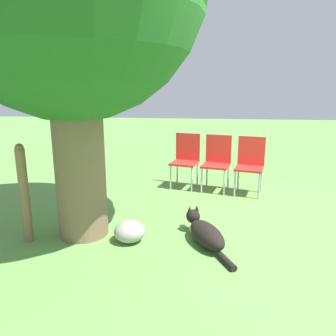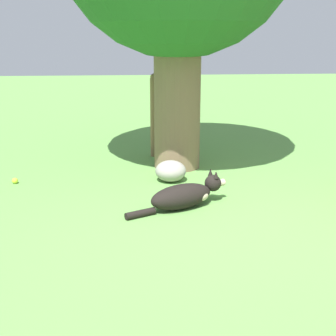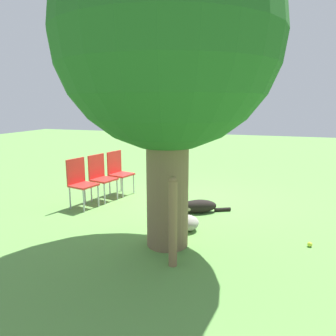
{
  "view_description": "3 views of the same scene",
  "coord_description": "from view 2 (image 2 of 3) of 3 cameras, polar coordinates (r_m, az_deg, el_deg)",
  "views": [
    {
      "loc": [
        -3.75,
        -0.01,
        1.73
      ],
      "look_at": [
        0.76,
        0.55,
        0.61
      ],
      "focal_mm": 35.0,
      "sensor_mm": 36.0,
      "label": 1
    },
    {
      "loc": [
        -0.82,
        -4.32,
        1.66
      ],
      "look_at": [
        -0.47,
        -0.12,
        0.44
      ],
      "focal_mm": 50.0,
      "sensor_mm": 36.0,
      "label": 2
    },
    {
      "loc": [
        -1.61,
        5.59,
        1.99
      ],
      "look_at": [
        -0.28,
        1.6,
        1.14
      ],
      "focal_mm": 35.0,
      "sensor_mm": 36.0,
      "label": 3
    }
  ],
  "objects": [
    {
      "name": "ground_plane",
      "position": [
        4.7,
        5.65,
        -4.64
      ],
      "size": [
        30.0,
        30.0,
        0.0
      ],
      "primitive_type": "plane",
      "color": "#609947"
    },
    {
      "name": "dog",
      "position": [
        4.61,
        2.17,
        -3.32
      ],
      "size": [
        1.04,
        0.59,
        0.33
      ],
      "rotation": [
        0.0,
        0.0,
        0.46
      ],
      "color": "black",
      "rests_on": "ground_plane"
    },
    {
      "name": "fence_post",
      "position": [
        6.44,
        -1.7,
        6.44
      ],
      "size": [
        0.11,
        0.11,
        1.14
      ],
      "color": "#846647",
      "rests_on": "ground_plane"
    },
    {
      "name": "tennis_ball",
      "position": [
        5.63,
        -18.16,
        -1.48
      ],
      "size": [
        0.07,
        0.07,
        0.07
      ],
      "color": "#CCE033",
      "rests_on": "ground_plane"
    },
    {
      "name": "garden_rock",
      "position": [
        5.42,
        0.33,
        -0.36
      ],
      "size": [
        0.36,
        0.36,
        0.24
      ],
      "color": "gray",
      "rests_on": "ground_plane"
    }
  ]
}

